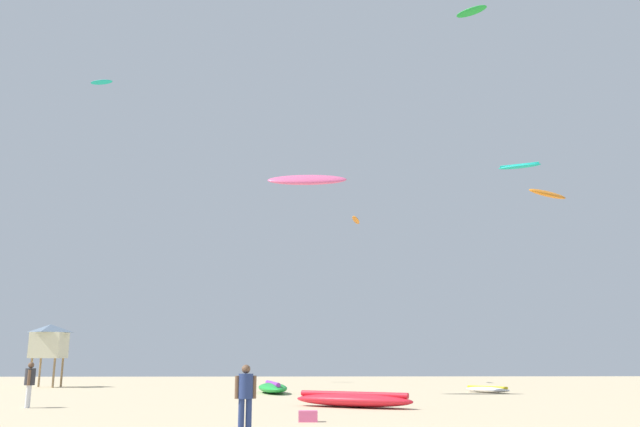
{
  "coord_description": "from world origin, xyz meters",
  "views": [
    {
      "loc": [
        -0.97,
        -14.09,
        1.79
      ],
      "look_at": [
        0.0,
        18.47,
        9.09
      ],
      "focal_mm": 36.72,
      "sensor_mm": 36.0,
      "label": 1
    }
  ],
  "objects": [
    {
      "name": "person_foreground",
      "position": [
        -2.36,
        3.21,
        0.97
      ],
      "size": [
        0.54,
        0.38,
        1.67
      ],
      "rotation": [
        0.0,
        0.0,
        1.79
      ],
      "color": "navy",
      "rests_on": "ground"
    },
    {
      "name": "person_midground",
      "position": [
        -11.35,
        12.1,
        0.99
      ],
      "size": [
        0.39,
        0.55,
        1.7
      ],
      "rotation": [
        0.0,
        0.0,
        3.37
      ],
      "color": "silver",
      "rests_on": "ground"
    },
    {
      "name": "kite_grounded_near",
      "position": [
        9.48,
        23.32,
        0.17
      ],
      "size": [
        2.4,
        2.95,
        0.36
      ],
      "color": "white",
      "rests_on": "ground"
    },
    {
      "name": "kite_grounded_mid",
      "position": [
        -2.48,
        23.11,
        0.3
      ],
      "size": [
        2.3,
        5.32,
        0.61
      ],
      "color": "green",
      "rests_on": "ground"
    },
    {
      "name": "kite_grounded_far",
      "position": [
        1.08,
        11.96,
        0.28
      ],
      "size": [
        4.95,
        3.65,
        0.61
      ],
      "color": "red",
      "rests_on": "ground"
    },
    {
      "name": "lifeguard_tower",
      "position": [
        -17.94,
        31.43,
        3.05
      ],
      "size": [
        2.3,
        2.3,
        4.15
      ],
      "color": "#8C704C",
      "rests_on": "ground"
    },
    {
      "name": "cooler_box",
      "position": [
        -0.73,
        6.06,
        0.16
      ],
      "size": [
        0.56,
        0.36,
        0.32
      ],
      "primitive_type": "cube",
      "color": "#E5598C",
      "rests_on": "ground"
    },
    {
      "name": "kite_aloft_1",
      "position": [
        16.3,
        35.05,
        16.75
      ],
      "size": [
        3.36,
        2.22,
        0.51
      ],
      "color": "#19B29E"
    },
    {
      "name": "kite_aloft_2",
      "position": [
        3.53,
        38.23,
        13.0
      ],
      "size": [
        0.99,
        2.52,
        0.6
      ],
      "color": "orange"
    },
    {
      "name": "kite_aloft_3",
      "position": [
        -18.05,
        38.3,
        24.9
      ],
      "size": [
        2.13,
        1.08,
        0.35
      ],
      "color": "#19B29E"
    },
    {
      "name": "kite_aloft_4",
      "position": [
        11.56,
        29.52,
        27.0
      ],
      "size": [
        2.31,
        2.09,
        0.51
      ],
      "color": "green"
    },
    {
      "name": "kite_aloft_5",
      "position": [
        16.63,
        30.6,
        13.35
      ],
      "size": [
        3.92,
        3.07,
        0.87
      ],
      "color": "orange"
    },
    {
      "name": "kite_aloft_6",
      "position": [
        -0.65,
        20.7,
        11.49
      ],
      "size": [
        4.45,
        1.55,
        1.04
      ],
      "color": "#E5598C"
    }
  ]
}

